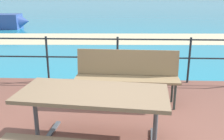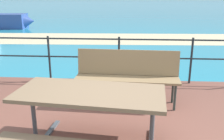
% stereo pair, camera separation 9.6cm
% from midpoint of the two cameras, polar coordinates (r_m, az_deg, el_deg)
% --- Properties ---
extents(sea_water, '(90.00, 90.00, 0.01)m').
position_cam_midpoint_polar(sea_water, '(42.60, 3.80, 14.40)').
color(sea_water, teal).
rests_on(sea_water, ground).
extents(beach_strip, '(54.07, 4.76, 0.01)m').
position_cam_midpoint_polar(beach_strip, '(10.87, 3.07, 7.14)').
color(beach_strip, beige).
rests_on(beach_strip, ground).
extents(picnic_table, '(1.72, 1.50, 0.79)m').
position_cam_midpoint_polar(picnic_table, '(2.76, -3.98, -8.64)').
color(picnic_table, '#7A6047').
rests_on(picnic_table, patio_paving).
extents(park_bench, '(1.72, 0.50, 0.90)m').
position_cam_midpoint_polar(park_bench, '(4.18, 4.16, -0.43)').
color(park_bench, '#8C704C').
rests_on(park_bench, patio_paving).
extents(railing_fence, '(5.94, 0.04, 0.96)m').
position_cam_midpoint_polar(railing_fence, '(5.17, 2.13, 3.80)').
color(railing_fence, '#1E2328').
rests_on(railing_fence, patio_paving).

